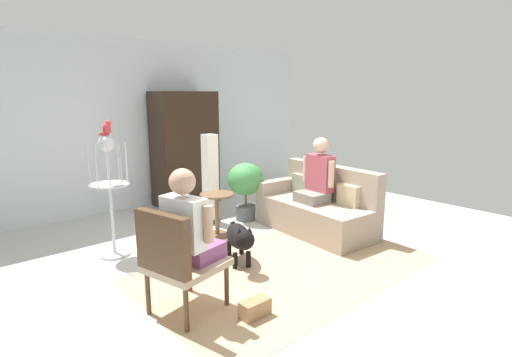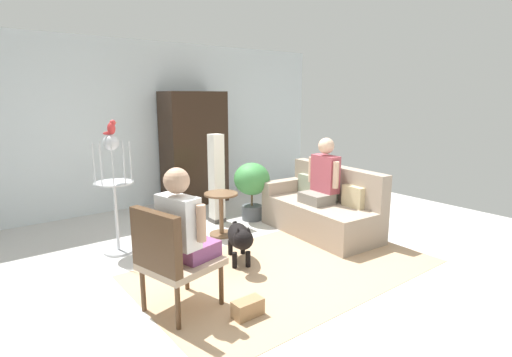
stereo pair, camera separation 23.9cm
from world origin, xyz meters
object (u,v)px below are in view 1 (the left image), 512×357
(potted_plant, at_px, (246,183))
(armchair, at_px, (176,257))
(person_on_couch, at_px, (318,176))
(armoire_cabinet, at_px, (185,149))
(column_lamp, at_px, (210,180))
(parrot, at_px, (107,128))
(couch, at_px, (317,208))
(handbag, at_px, (255,308))
(round_end_table, at_px, (217,211))
(dog, at_px, (240,237))
(person_on_armchair, at_px, (188,224))
(bird_cage_stand, at_px, (110,189))

(potted_plant, bearing_deg, armchair, -141.89)
(person_on_couch, distance_m, armoire_cabinet, 2.56)
(potted_plant, bearing_deg, column_lamp, 153.98)
(potted_plant, bearing_deg, parrot, -179.09)
(couch, xyz_separation_m, handbag, (-2.14, -1.13, -0.25))
(person_on_couch, xyz_separation_m, handbag, (-2.10, -1.11, -0.72))
(round_end_table, height_order, armoire_cabinet, armoire_cabinet)
(armchair, height_order, dog, armchair)
(armchair, relative_size, dog, 1.18)
(parrot, bearing_deg, armoire_cabinet, 37.91)
(person_on_armchair, height_order, parrot, parrot)
(couch, bearing_deg, potted_plant, 113.08)
(couch, bearing_deg, person_on_couch, -146.91)
(bird_cage_stand, relative_size, potted_plant, 1.62)
(couch, height_order, column_lamp, column_lamp)
(person_on_couch, bearing_deg, round_end_table, 146.88)
(parrot, height_order, armoire_cabinet, armoire_cabinet)
(round_end_table, bearing_deg, column_lamp, 63.22)
(handbag, bearing_deg, bird_cage_stand, 99.99)
(armchair, relative_size, bird_cage_stand, 0.67)
(dog, bearing_deg, bird_cage_stand, 129.37)
(handbag, bearing_deg, couch, 27.86)
(column_lamp, height_order, handbag, column_lamp)
(round_end_table, bearing_deg, dog, -110.82)
(armchair, distance_m, bird_cage_stand, 1.71)
(round_end_table, relative_size, armoire_cabinet, 0.31)
(armchair, distance_m, parrot, 1.95)
(dog, xyz_separation_m, potted_plant, (1.10, 1.22, 0.26))
(person_on_armchair, bearing_deg, couch, 14.57)
(armoire_cabinet, bearing_deg, bird_cage_stand, -142.36)
(person_on_couch, bearing_deg, column_lamp, 124.38)
(person_on_couch, distance_m, parrot, 2.76)
(dog, bearing_deg, armoire_cabinet, 70.72)
(couch, xyz_separation_m, armchair, (-2.63, -0.68, 0.23))
(person_on_armchair, height_order, column_lamp, column_lamp)
(column_lamp, bearing_deg, person_on_couch, -55.62)
(person_on_armchair, xyz_separation_m, handbag, (0.34, -0.48, -0.71))
(person_on_armchair, height_order, dog, person_on_armchair)
(person_on_couch, relative_size, potted_plant, 1.00)
(round_end_table, xyz_separation_m, column_lamp, (0.27, 0.54, 0.31))
(couch, height_order, handbag, couch)
(bird_cage_stand, height_order, armoire_cabinet, armoire_cabinet)
(armchair, height_order, column_lamp, column_lamp)
(armoire_cabinet, height_order, handbag, armoire_cabinet)
(person_on_couch, bearing_deg, armchair, -165.78)
(dog, relative_size, column_lamp, 0.61)
(armchair, distance_m, handbag, 0.82)
(person_on_couch, xyz_separation_m, parrot, (-2.46, 1.03, 0.71))
(person_on_couch, distance_m, person_on_armchair, 2.52)
(round_end_table, bearing_deg, armchair, -135.49)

